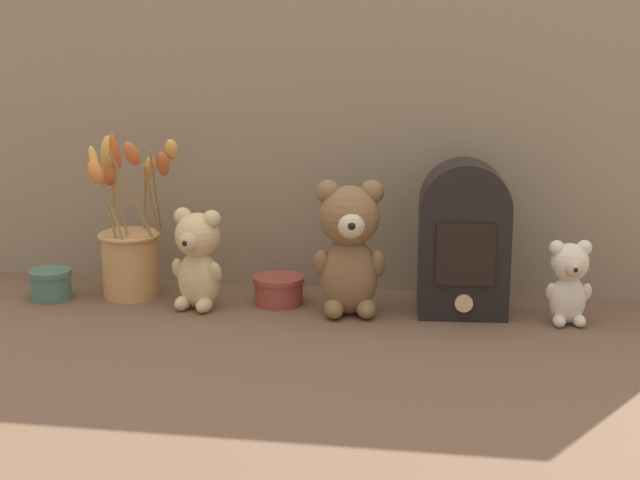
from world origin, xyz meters
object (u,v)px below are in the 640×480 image
(flower_vase, at_px, (129,248))
(decorative_tin_short, at_px, (279,290))
(teddy_bear_small, at_px, (569,281))
(teddy_bear_medium, at_px, (197,257))
(decorative_tin_tall, at_px, (50,285))
(teddy_bear_large, at_px, (350,245))
(vintage_radio, at_px, (464,236))

(flower_vase, relative_size, decorative_tin_short, 3.30)
(teddy_bear_small, bearing_deg, teddy_bear_medium, -178.72)
(teddy_bear_small, height_order, decorative_tin_tall, teddy_bear_small)
(teddy_bear_large, xyz_separation_m, decorative_tin_tall, (-0.55, -0.01, -0.09))
(decorative_tin_tall, relative_size, decorative_tin_short, 0.84)
(teddy_bear_medium, relative_size, vintage_radio, 0.67)
(teddy_bear_large, xyz_separation_m, flower_vase, (-0.41, 0.04, -0.03))
(teddy_bear_small, bearing_deg, flower_vase, 177.45)
(teddy_bear_small, relative_size, vintage_radio, 0.54)
(teddy_bear_large, bearing_deg, decorative_tin_tall, -179.45)
(vintage_radio, distance_m, decorative_tin_short, 0.34)
(teddy_bear_large, distance_m, vintage_radio, 0.20)
(vintage_radio, distance_m, decorative_tin_tall, 0.75)
(vintage_radio, height_order, decorative_tin_short, vintage_radio)
(flower_vase, relative_size, decorative_tin_tall, 3.94)
(vintage_radio, bearing_deg, flower_vase, 179.64)
(decorative_tin_tall, bearing_deg, teddy_bear_small, 0.47)
(teddy_bear_large, xyz_separation_m, teddy_bear_small, (0.37, 0.00, -0.05))
(flower_vase, xyz_separation_m, decorative_tin_tall, (-0.14, -0.04, -0.07))
(teddy_bear_large, relative_size, flower_vase, 0.77)
(vintage_radio, xyz_separation_m, decorative_tin_short, (-0.32, 0.01, -0.11))
(teddy_bear_large, bearing_deg, flower_vase, 174.85)
(decorative_tin_tall, distance_m, decorative_tin_short, 0.42)
(teddy_bear_small, distance_m, vintage_radio, 0.19)
(teddy_bear_small, bearing_deg, decorative_tin_short, 175.89)
(teddy_bear_medium, distance_m, teddy_bear_small, 0.64)
(teddy_bear_medium, height_order, teddy_bear_small, teddy_bear_medium)
(decorative_tin_tall, height_order, decorative_tin_short, decorative_tin_tall)
(vintage_radio, bearing_deg, decorative_tin_tall, -177.04)
(vintage_radio, xyz_separation_m, decorative_tin_tall, (-0.74, -0.04, -0.11))
(teddy_bear_large, bearing_deg, teddy_bear_small, 0.35)
(teddy_bear_large, relative_size, decorative_tin_short, 2.54)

